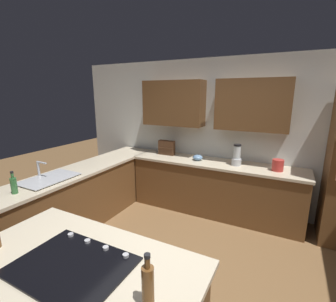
% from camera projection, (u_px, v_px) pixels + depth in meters
% --- Properties ---
extents(ground_plane, '(14.00, 14.00, 0.00)m').
position_uv_depth(ground_plane, '(175.00, 280.00, 2.65)').
color(ground_plane, brown).
extents(wall_back, '(6.00, 0.44, 2.60)m').
position_uv_depth(wall_back, '(223.00, 127.00, 4.11)').
color(wall_back, silver).
rests_on(wall_back, ground).
extents(lower_cabinets_back, '(2.80, 0.60, 0.86)m').
position_uv_depth(lower_cabinets_back, '(214.00, 189.00, 4.08)').
color(lower_cabinets_back, brown).
rests_on(lower_cabinets_back, ground).
extents(countertop_back, '(2.84, 0.64, 0.04)m').
position_uv_depth(countertop_back, '(215.00, 163.00, 3.98)').
color(countertop_back, beige).
rests_on(countertop_back, lower_cabinets_back).
extents(lower_cabinets_side, '(0.60, 2.90, 0.86)m').
position_uv_depth(lower_cabinets_side, '(88.00, 195.00, 3.84)').
color(lower_cabinets_side, brown).
rests_on(lower_cabinets_side, ground).
extents(countertop_side, '(0.64, 2.94, 0.04)m').
position_uv_depth(countertop_side, '(86.00, 168.00, 3.73)').
color(countertop_side, beige).
rests_on(countertop_side, lower_cabinets_side).
extents(island_top, '(1.71, 1.02, 0.04)m').
position_uv_depth(island_top, '(72.00, 269.00, 1.59)').
color(island_top, beige).
rests_on(island_top, island_base).
extents(sink_unit, '(0.46, 0.70, 0.23)m').
position_uv_depth(sink_unit, '(49.00, 178.00, 3.17)').
color(sink_unit, '#515456').
rests_on(sink_unit, countertop_side).
extents(cooktop, '(0.76, 0.56, 0.03)m').
position_uv_depth(cooktop, '(72.00, 265.00, 1.58)').
color(cooktop, black).
rests_on(cooktop, island_top).
extents(blender, '(0.15, 0.15, 0.34)m').
position_uv_depth(blender, '(237.00, 156.00, 3.77)').
color(blender, silver).
rests_on(blender, countertop_back).
extents(mixing_bowl, '(0.17, 0.17, 0.09)m').
position_uv_depth(mixing_bowl, '(198.00, 158.00, 4.08)').
color(mixing_bowl, '#668CB2').
rests_on(mixing_bowl, countertop_back).
extents(spice_rack, '(0.31, 0.11, 0.27)m').
position_uv_depth(spice_rack, '(167.00, 148.00, 4.43)').
color(spice_rack, '#472B19').
rests_on(spice_rack, countertop_back).
extents(kettle, '(0.16, 0.16, 0.17)m').
position_uv_depth(kettle, '(278.00, 165.00, 3.52)').
color(kettle, red).
rests_on(kettle, countertop_back).
extents(dish_soap_bottle, '(0.07, 0.07, 0.27)m').
position_uv_depth(dish_soap_bottle, '(14.00, 185.00, 2.71)').
color(dish_soap_bottle, '#336B38').
rests_on(dish_soap_bottle, countertop_side).
extents(second_bottle, '(0.07, 0.07, 0.33)m').
position_uv_depth(second_bottle, '(148.00, 286.00, 1.25)').
color(second_bottle, brown).
rests_on(second_bottle, island_top).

